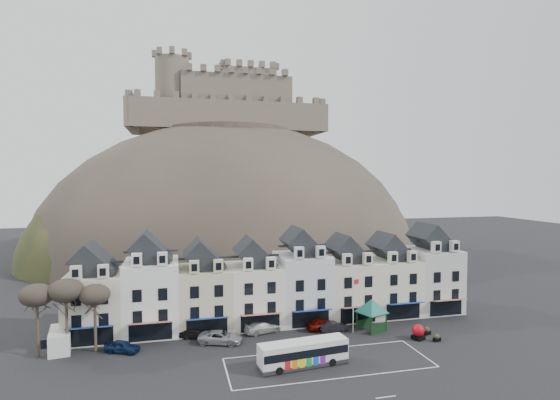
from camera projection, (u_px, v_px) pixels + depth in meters
The scene contains 21 objects.
ground at pixel (315, 370), 45.48m from camera, with size 300.00×300.00×0.00m, color black.
coach_bay_markings at pixel (329, 363), 47.16m from camera, with size 22.00×7.50×0.01m, color silver.
townhouse_terrace at pixel (280, 283), 60.73m from camera, with size 54.40×9.35×11.80m.
castle_hill at pixel (235, 255), 112.65m from camera, with size 100.00×76.00×68.00m.
castle at pixel (228, 103), 117.19m from camera, with size 50.20×22.20×22.00m.
tree_left_far at pixel (37, 296), 48.41m from camera, with size 3.61×3.61×8.24m.
tree_left_mid at pixel (66, 291), 49.10m from camera, with size 3.78×3.78×8.64m.
tree_left_near at pixel (95, 295), 49.85m from camera, with size 3.43×3.43×7.84m.
bus at pixel (303, 352), 46.23m from camera, with size 9.88×3.31×2.74m.
bus_shelter at pixel (372, 306), 57.07m from camera, with size 6.16×6.16×4.14m.
red_buoy at pixel (418, 332), 53.93m from camera, with size 1.65×1.65×1.88m.
flagpole at pixel (354, 302), 56.19m from camera, with size 0.96×0.44×7.09m.
white_van at pixel (60, 340), 50.61m from camera, with size 3.11×5.51×2.37m.
planter_west at pixel (437, 338), 53.29m from camera, with size 0.99×0.65×0.92m.
planter_east at pixel (427, 331), 55.57m from camera, with size 1.12×0.78×1.02m.
car_navy at pixel (122, 347), 49.90m from camera, with size 1.63×4.04×1.38m, color #0D1E42.
car_black at pixel (195, 333), 54.31m from camera, with size 1.32×3.79×1.25m, color black.
car_silver at pixel (220, 337), 52.67m from camera, with size 2.44×5.20×1.47m, color #95969C.
car_white at pixel (263, 327), 56.35m from camera, with size 2.02×4.96×1.44m, color beige.
car_maroon at pixel (323, 324), 57.33m from camera, with size 1.81×4.50×1.53m, color #520A04.
car_charcoal at pixel (334, 327), 56.76m from camera, with size 1.34×3.84×1.26m, color black.
Camera 1 is at (-14.12, -42.36, 20.01)m, focal length 28.00 mm.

